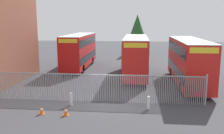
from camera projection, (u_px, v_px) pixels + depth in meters
ground_plane at (116, 78)px, 27.03m from camera, size 100.00×100.00×0.00m
palisade_fence at (97, 87)px, 19.07m from camera, size 16.42×0.14×2.35m
double_decker_bus_near_gate at (188, 60)px, 24.04m from camera, size 2.54×10.81×4.42m
double_decker_bus_behind_fence_left at (136, 55)px, 27.90m from camera, size 2.54×10.81×4.42m
double_decker_bus_behind_fence_right at (79, 50)px, 32.73m from camera, size 2.54×10.81×4.42m
bollard_near_left at (71, 99)px, 18.33m from camera, size 0.20×0.20×0.95m
bollard_center_front at (148, 103)px, 17.50m from camera, size 0.20×0.20×0.95m
traffic_cone_by_gate at (41, 110)px, 16.62m from camera, size 0.34×0.34×0.59m
traffic_cone_mid_forecourt at (66, 111)px, 16.38m from camera, size 0.34×0.34×0.59m
tree_tall_back at (137, 28)px, 45.71m from camera, size 3.53×3.53×7.33m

